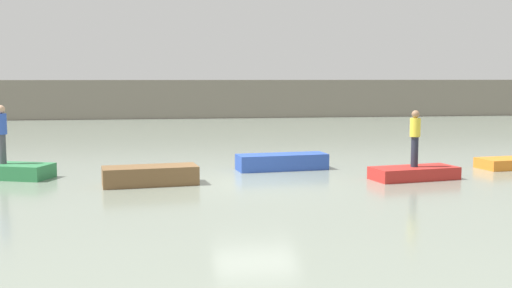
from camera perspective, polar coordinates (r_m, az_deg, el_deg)
The scene contains 8 objects.
ground_plane at distance 18.60m, azimuth -0.03°, elevation -3.55°, with size 120.00×120.00×0.00m, color gray.
embankment_wall at distance 48.09m, azimuth -5.38°, elevation 4.11°, with size 80.00×1.20×2.93m, color gray.
rowboat_green at distance 20.97m, azimuth -22.09°, elevation -2.28°, with size 3.01×1.15×0.45m, color #2D7F47.
rowboat_brown at distance 18.45m, azimuth -9.64°, elevation -2.85°, with size 2.72×1.05×0.55m, color brown.
rowboat_blue at distance 21.17m, azimuth 2.39°, elevation -1.64°, with size 3.06×0.96×0.54m, color #2B4CAD.
rowboat_red at distance 19.78m, azimuth 14.24°, elevation -2.59°, with size 2.65×1.10×0.39m, color red.
person_yellow_shirt at distance 19.64m, azimuth 14.33°, elevation 0.77°, with size 0.32×0.32×1.74m.
person_blue_shirt at distance 20.84m, azimuth -22.23°, elevation 1.13°, with size 0.32×0.32×1.82m.
Camera 1 is at (-2.74, -18.13, 3.12)m, focal length 43.77 mm.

